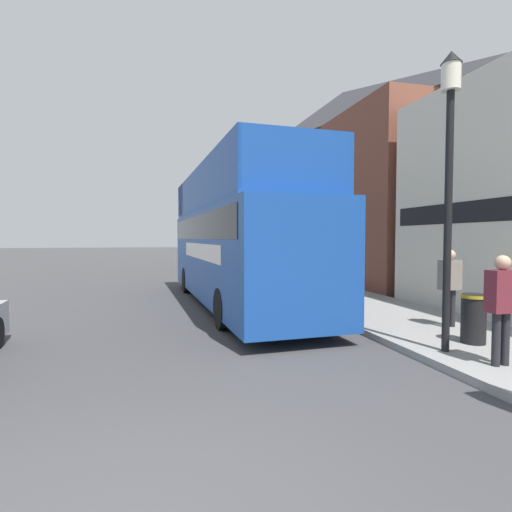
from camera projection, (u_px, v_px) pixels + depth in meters
name	position (u px, v px, depth m)	size (l,w,h in m)	color
ground_plane	(147.00, 275.00, 22.84)	(144.00, 144.00, 0.00)	#3D3D3F
sidewalk	(269.00, 276.00, 21.56)	(3.36, 108.00, 0.14)	gray
brick_terrace_rear	(342.00, 184.00, 23.36)	(6.00, 18.79, 10.59)	brown
tour_bus	(234.00, 245.00, 12.74)	(2.91, 11.08, 4.27)	#19479E
parked_car_ahead_of_bus	(215.00, 265.00, 21.57)	(2.03, 4.35, 1.39)	silver
pedestrian_second	(502.00, 299.00, 6.19)	(0.45, 0.25, 1.73)	#232328
pedestrian_third	(450.00, 281.00, 8.92)	(0.45, 0.25, 1.73)	#232328
lamp_post_nearest	(450.00, 149.00, 6.88)	(0.35, 0.35, 5.19)	black
lamp_post_second	(281.00, 213.00, 15.50)	(0.35, 0.35, 4.28)	black
lamp_post_third	(237.00, 216.00, 24.16)	(0.35, 0.35, 4.85)	black
litter_bin	(473.00, 317.00, 7.55)	(0.48, 0.48, 0.94)	black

